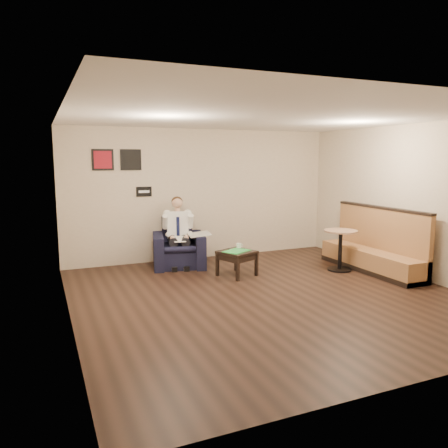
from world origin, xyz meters
name	(u,v)px	position (x,y,z in m)	size (l,w,h in m)	color
ground	(269,295)	(0.00, 0.00, 0.00)	(6.00, 6.00, 0.00)	black
wall_back	(203,194)	(0.00, 3.00, 1.40)	(6.00, 0.02, 2.80)	beige
wall_front	(428,242)	(0.00, -3.00, 1.40)	(6.00, 0.02, 2.80)	beige
wall_left	(66,219)	(-3.00, 0.00, 1.40)	(0.02, 6.00, 2.80)	beige
wall_right	(414,201)	(3.00, 0.00, 1.40)	(0.02, 6.00, 2.80)	beige
ceiling	(272,117)	(0.00, 0.00, 2.80)	(6.00, 6.00, 0.02)	white
seating_sign	(144,192)	(-1.30, 2.98, 1.50)	(0.32, 0.02, 0.20)	black
art_print_left	(103,160)	(-2.10, 2.98, 2.15)	(0.42, 0.03, 0.42)	maroon
art_print_right	(131,160)	(-1.55, 2.98, 2.15)	(0.42, 0.03, 0.42)	black
armchair	(179,242)	(-0.75, 2.42, 0.49)	(1.01, 1.01, 0.98)	black
seated_man	(179,235)	(-0.78, 2.30, 0.67)	(0.64, 0.96, 1.34)	white
lap_papers	(179,239)	(-0.80, 2.20, 0.60)	(0.22, 0.32, 0.01)	white
newspaper	(199,234)	(-0.37, 2.23, 0.67)	(0.43, 0.53, 0.01)	silver
side_table	(237,263)	(0.03, 1.28, 0.24)	(0.58, 0.58, 0.48)	black
green_folder	(237,251)	(0.01, 1.25, 0.48)	(0.48, 0.34, 0.01)	green
coffee_mug	(239,246)	(0.16, 1.47, 0.53)	(0.09, 0.09, 0.10)	white
smartphone	(232,249)	(0.01, 1.46, 0.48)	(0.15, 0.07, 0.01)	black
banquette	(372,240)	(2.59, 0.59, 0.62)	(0.57, 2.41, 1.23)	#99663B
cafe_table	(340,250)	(2.06, 0.87, 0.40)	(0.64, 0.64, 0.80)	#A17657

